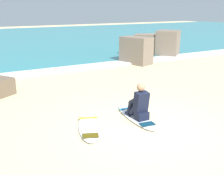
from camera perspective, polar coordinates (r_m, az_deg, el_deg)
ground_plane at (r=7.14m, az=7.47°, el=-7.92°), size 80.00×80.00×0.00m
sea at (r=26.48m, az=-21.44°, el=8.70°), size 80.00×28.00×0.10m
breaking_foam at (r=13.26m, az=-11.71°, el=3.32°), size 80.00×0.90×0.11m
surfboard_main at (r=7.69m, az=4.79°, el=-5.78°), size 0.81×2.06×0.08m
surfer_seated at (r=7.37m, az=5.49°, el=-3.44°), size 0.38×0.71×0.95m
surfboard_spare_near at (r=7.05m, az=-4.63°, el=-7.84°), size 1.15×1.85×0.08m
rock_outcrop_distant at (r=16.92m, az=7.90°, el=8.31°), size 4.55×3.64×1.52m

